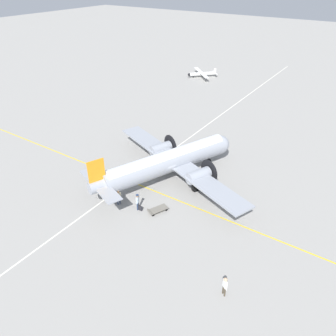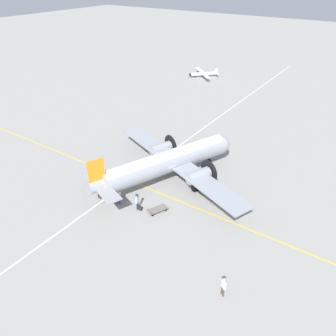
# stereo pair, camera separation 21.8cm
# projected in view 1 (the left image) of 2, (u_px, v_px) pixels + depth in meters

# --- Properties ---
(ground_plane) EXTENTS (300.00, 300.00, 0.00)m
(ground_plane) POSITION_uv_depth(u_px,v_px,m) (168.00, 179.00, 38.97)
(ground_plane) COLOR gray
(apron_line_eastwest) EXTENTS (120.00, 0.16, 0.01)m
(apron_line_eastwest) POSITION_uv_depth(u_px,v_px,m) (154.00, 191.00, 36.94)
(apron_line_eastwest) COLOR gold
(apron_line_eastwest) RESTS_ON ground_plane
(apron_line_northsouth) EXTENTS (0.16, 120.00, 0.01)m
(apron_line_northsouth) POSITION_uv_depth(u_px,v_px,m) (145.00, 170.00, 40.61)
(apron_line_northsouth) COLOR silver
(apron_line_northsouth) RESTS_ON ground_plane
(airliner_main) EXTENTS (21.72, 18.57, 5.45)m
(airliner_main) POSITION_uv_depth(u_px,v_px,m) (171.00, 161.00, 37.88)
(airliner_main) COLOR #9399A3
(airliner_main) RESTS_ON ground_plane
(crew_foreground) EXTENTS (0.53, 0.42, 1.86)m
(crew_foreground) POSITION_uv_depth(u_px,v_px,m) (225.00, 285.00, 24.66)
(crew_foreground) COLOR #473D2D
(crew_foreground) RESTS_ON ground_plane
(passenger_boarding) EXTENTS (0.38, 0.61, 1.86)m
(passenger_boarding) POSITION_uv_depth(u_px,v_px,m) (138.00, 200.00, 33.53)
(passenger_boarding) COLOR navy
(passenger_boarding) RESTS_ON ground_plane
(ramp_agent) EXTENTS (0.33, 0.56, 1.75)m
(ramp_agent) POSITION_uv_depth(u_px,v_px,m) (118.00, 196.00, 34.28)
(ramp_agent) COLOR navy
(ramp_agent) RESTS_ON ground_plane
(suitcase_near_door) EXTENTS (0.50, 0.13, 0.60)m
(suitcase_near_door) POSITION_uv_depth(u_px,v_px,m) (140.00, 208.00, 33.85)
(suitcase_near_door) COLOR #232328
(suitcase_near_door) RESTS_ON ground_plane
(baggage_cart) EXTENTS (1.70, 2.29, 0.56)m
(baggage_cart) POSITION_uv_depth(u_px,v_px,m) (158.00, 209.00, 33.67)
(baggage_cart) COLOR #6B665B
(baggage_cart) RESTS_ON ground_plane
(light_aircraft_distant) EXTENTS (7.10, 7.01, 1.78)m
(light_aircraft_distant) POSITION_uv_depth(u_px,v_px,m) (202.00, 74.00, 74.51)
(light_aircraft_distant) COLOR white
(light_aircraft_distant) RESTS_ON ground_plane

